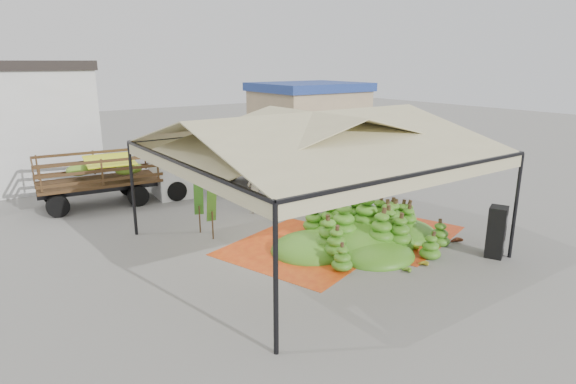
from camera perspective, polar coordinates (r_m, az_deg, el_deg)
ground at (r=14.65m, az=2.79°, el=-6.29°), size 90.00×90.00×0.00m
canopy_tent at (r=13.79m, az=2.97°, el=6.57°), size 8.10×8.10×4.00m
building_tan at (r=30.21m, az=2.49°, el=8.98°), size 6.30×5.30×4.10m
tarp_left at (r=14.37m, az=1.80°, el=-6.71°), size 5.14×5.01×0.01m
tarp_right at (r=16.10m, az=10.84°, el=-4.52°), size 5.12×5.25×0.01m
banana_heap at (r=14.84m, az=8.78°, el=-3.62°), size 7.28×6.78×1.25m
hand_yellow_a at (r=14.63m, az=14.55°, el=-6.37°), size 0.54×0.46×0.22m
hand_yellow_b at (r=13.64m, az=15.68°, el=-8.14°), size 0.42×0.35×0.19m
hand_red_a at (r=16.06m, az=13.50°, el=-4.32°), size 0.52×0.44×0.23m
hand_red_b at (r=15.60m, az=19.41°, el=-5.40°), size 0.60×0.58×0.21m
hand_green at (r=13.15m, az=13.73°, el=-8.91°), size 0.48×0.43×0.19m
hanging_bunches at (r=14.87m, az=9.83°, el=4.35°), size 4.74×0.24×0.20m
speaker_stack at (r=14.78m, az=23.46°, el=-4.37°), size 0.68×0.64×1.47m
banana_leaves at (r=15.61m, az=-8.72°, el=-5.08°), size 0.96×1.36×3.70m
vendor at (r=17.48m, az=-4.03°, el=0.25°), size 0.71×0.55×1.72m
truck_left at (r=19.86m, az=-18.75°, el=2.42°), size 6.05×2.61×2.01m
truck_right at (r=23.50m, az=0.74°, el=5.87°), size 7.59×3.68×2.50m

